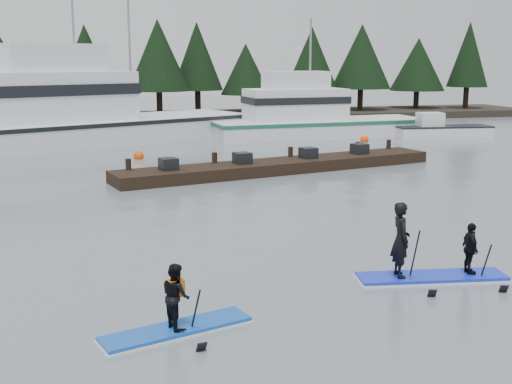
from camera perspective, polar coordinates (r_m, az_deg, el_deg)
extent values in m
plane|color=slate|center=(14.50, 6.18, -8.92)|extent=(160.00, 160.00, 0.00)
cube|color=#2D281E|center=(55.08, -9.73, 6.51)|extent=(70.00, 8.00, 0.60)
cube|color=white|center=(41.40, -14.11, 4.45)|extent=(20.81, 13.10, 2.70)
cube|color=white|center=(40.24, -17.50, 8.08)|extent=(9.96, 7.29, 2.92)
cylinder|color=gray|center=(40.71, -15.84, 12.10)|extent=(0.14, 0.14, 8.43)
cube|color=white|center=(43.86, 5.61, 5.09)|extent=(14.75, 5.00, 2.08)
cube|color=white|center=(43.00, 3.52, 7.77)|extent=(6.70, 3.37, 2.08)
cylinder|color=gray|center=(43.29, 4.83, 10.75)|extent=(0.14, 0.14, 6.57)
cube|color=white|center=(45.02, 16.28, 5.19)|extent=(6.55, 2.58, 0.74)
cube|color=black|center=(29.73, 2.22, 2.33)|extent=(15.89, 5.69, 0.53)
sphere|color=#F4450C|center=(41.22, 9.60, 4.42)|extent=(0.54, 0.54, 0.54)
sphere|color=#F4450C|center=(34.19, -10.37, 2.92)|extent=(0.54, 0.54, 0.54)
cube|color=blue|center=(12.55, -7.06, -12.04)|extent=(3.00, 1.52, 0.11)
imported|color=black|center=(12.29, -7.14, -9.13)|extent=(0.63, 0.72, 1.26)
cube|color=#DA5C12|center=(12.24, -7.16, -8.47)|extent=(0.34, 0.28, 0.32)
cylinder|color=black|center=(12.38, -5.58, -11.24)|extent=(0.17, 0.88, 1.49)
cube|color=#1631D6|center=(15.78, 15.35, -7.32)|extent=(3.57, 1.34, 0.12)
imported|color=black|center=(15.23, 12.74, -4.14)|extent=(0.52, 0.70, 1.77)
cylinder|color=black|center=(15.24, 13.82, -5.90)|extent=(0.32, 0.95, 1.67)
imported|color=black|center=(15.93, 18.51, -4.78)|extent=(0.41, 0.76, 1.23)
cylinder|color=black|center=(15.98, 19.55, -6.54)|extent=(0.29, 0.85, 1.48)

